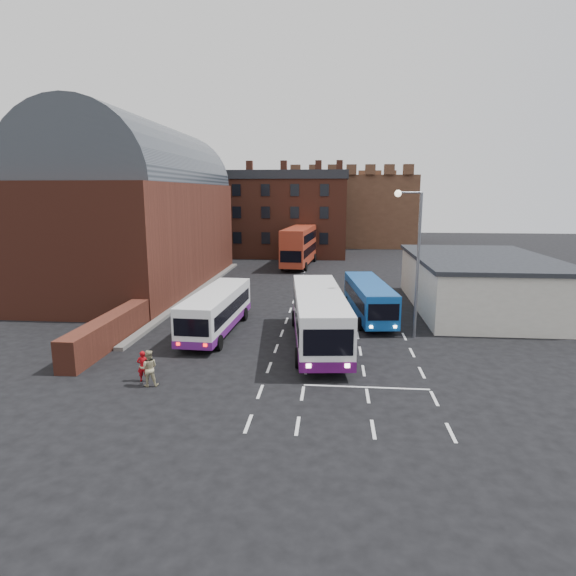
# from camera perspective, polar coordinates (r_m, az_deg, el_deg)

# --- Properties ---
(ground) EXTENTS (180.00, 180.00, 0.00)m
(ground) POSITION_cam_1_polar(r_m,az_deg,el_deg) (26.81, -2.02, -8.80)
(ground) COLOR black
(railway_station) EXTENTS (12.00, 28.00, 16.00)m
(railway_station) POSITION_cam_1_polar(r_m,az_deg,el_deg) (49.68, -17.07, 8.98)
(railway_station) COLOR #602B1E
(railway_station) RESTS_ON ground
(forecourt_wall) EXTENTS (1.20, 10.00, 1.80)m
(forecourt_wall) POSITION_cam_1_polar(r_m,az_deg,el_deg) (31.27, -20.48, -4.85)
(forecourt_wall) COLOR #602B1E
(forecourt_wall) RESTS_ON ground
(cream_building) EXTENTS (10.40, 16.40, 4.25)m
(cream_building) POSITION_cam_1_polar(r_m,az_deg,el_deg) (41.29, 21.76, 0.64)
(cream_building) COLOR beige
(cream_building) RESTS_ON ground
(brick_terrace) EXTENTS (22.00, 10.00, 11.00)m
(brick_terrace) POSITION_cam_1_polar(r_m,az_deg,el_deg) (71.67, -2.10, 8.30)
(brick_terrace) COLOR brown
(brick_terrace) RESTS_ON ground
(castle_keep) EXTENTS (22.00, 22.00, 12.00)m
(castle_keep) POSITION_cam_1_polar(r_m,az_deg,el_deg) (91.06, 7.17, 9.16)
(castle_keep) COLOR brown
(castle_keep) RESTS_ON ground
(bus_white_outbound) EXTENTS (2.90, 10.31, 2.79)m
(bus_white_outbound) POSITION_cam_1_polar(r_m,az_deg,el_deg) (32.26, -8.46, -2.39)
(bus_white_outbound) COLOR white
(bus_white_outbound) RESTS_ON ground
(bus_white_inbound) EXTENTS (4.06, 12.40, 3.32)m
(bus_white_inbound) POSITION_cam_1_polar(r_m,az_deg,el_deg) (29.21, 3.67, -3.10)
(bus_white_inbound) COLOR white
(bus_white_inbound) RESTS_ON ground
(bus_blue) EXTENTS (3.39, 10.14, 2.71)m
(bus_blue) POSITION_cam_1_polar(r_m,az_deg,el_deg) (35.94, 9.58, -1.09)
(bus_blue) COLOR #104996
(bus_blue) RESTS_ON ground
(bus_red_double) EXTENTS (3.92, 12.44, 4.90)m
(bus_red_double) POSITION_cam_1_polar(r_m,az_deg,el_deg) (60.77, 1.35, 5.03)
(bus_red_double) COLOR #A1331E
(bus_red_double) RESTS_ON ground
(street_lamp) EXTENTS (1.79, 0.90, 9.34)m
(street_lamp) POSITION_cam_1_polar(r_m,az_deg,el_deg) (30.91, 14.71, 4.28)
(street_lamp) COLOR #5B5D64
(street_lamp) RESTS_ON ground
(pedestrian_red) EXTENTS (0.63, 0.47, 1.57)m
(pedestrian_red) POSITION_cam_1_polar(r_m,az_deg,el_deg) (25.06, -16.81, -8.85)
(pedestrian_red) COLOR #A1080F
(pedestrian_red) RESTS_ON ground
(pedestrian_beige) EXTENTS (1.03, 0.90, 1.80)m
(pedestrian_beige) POSITION_cam_1_polar(r_m,az_deg,el_deg) (24.36, -16.20, -9.11)
(pedestrian_beige) COLOR tan
(pedestrian_beige) RESTS_ON ground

